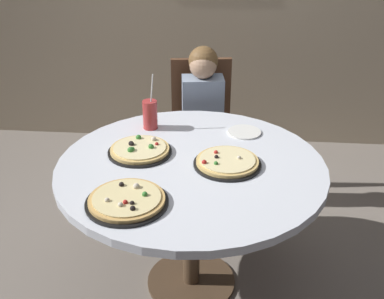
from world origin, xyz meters
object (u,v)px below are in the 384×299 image
(pizza_veggie, at_px, (227,162))
(soda_cup, at_px, (150,114))
(diner_child, at_px, (203,141))
(pizza_pepperoni, at_px, (140,150))
(plate_small, at_px, (244,132))
(pizza_cheese, at_px, (127,200))
(dining_table, at_px, (191,180))
(chair_wooden, at_px, (202,123))

(pizza_veggie, bearing_deg, soda_cup, 138.24)
(diner_child, bearing_deg, pizza_pepperoni, -111.82)
(diner_child, height_order, plate_small, diner_child)
(pizza_veggie, bearing_deg, pizza_cheese, -138.60)
(dining_table, height_order, plate_small, plate_small)
(pizza_pepperoni, relative_size, plate_small, 1.77)
(diner_child, bearing_deg, dining_table, -90.74)
(pizza_pepperoni, bearing_deg, plate_small, 27.70)
(chair_wooden, relative_size, pizza_cheese, 2.73)
(chair_wooden, distance_m, pizza_veggie, 1.00)
(diner_child, bearing_deg, pizza_veggie, -78.18)
(chair_wooden, relative_size, plate_small, 5.28)
(dining_table, height_order, diner_child, diner_child)
(dining_table, relative_size, diner_child, 1.20)
(diner_child, bearing_deg, chair_wooden, 96.94)
(pizza_pepperoni, distance_m, plate_small, 0.59)
(soda_cup, bearing_deg, diner_child, 55.53)
(chair_wooden, bearing_deg, soda_cup, -113.29)
(pizza_pepperoni, bearing_deg, pizza_cheese, -86.41)
(plate_small, bearing_deg, dining_table, -125.55)
(pizza_veggie, xyz_separation_m, pizza_cheese, (-0.41, -0.36, 0.00))
(chair_wooden, relative_size, soda_cup, 3.09)
(dining_table, height_order, pizza_pepperoni, pizza_pepperoni)
(pizza_pepperoni, xyz_separation_m, plate_small, (0.52, 0.27, -0.01))
(pizza_cheese, distance_m, plate_small, 0.88)
(pizza_cheese, xyz_separation_m, pizza_pepperoni, (-0.03, 0.45, 0.00))
(chair_wooden, relative_size, diner_child, 0.88)
(plate_small, bearing_deg, soda_cup, 177.78)
(plate_small, bearing_deg, diner_child, 121.16)
(diner_child, distance_m, pizza_cheese, 1.19)
(soda_cup, bearing_deg, pizza_veggie, -41.76)
(diner_child, relative_size, plate_small, 6.01)
(pizza_pepperoni, bearing_deg, soda_cup, 88.82)
(plate_small, bearing_deg, pizza_cheese, -124.33)
(diner_child, height_order, pizza_pepperoni, diner_child)
(pizza_veggie, distance_m, pizza_pepperoni, 0.45)
(pizza_veggie, xyz_separation_m, pizza_pepperoni, (-0.44, 0.09, 0.00))
(dining_table, xyz_separation_m, plate_small, (0.26, 0.36, 0.09))
(chair_wooden, height_order, pizza_pepperoni, chair_wooden)
(pizza_pepperoni, xyz_separation_m, soda_cup, (0.01, 0.29, 0.06))
(chair_wooden, distance_m, pizza_cheese, 1.36)
(diner_child, height_order, soda_cup, diner_child)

